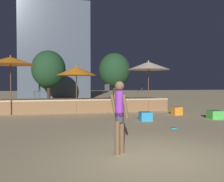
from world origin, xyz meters
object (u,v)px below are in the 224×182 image
object	(u,v)px
patio_umbrella_2	(10,61)
bistro_chair_0	(106,89)
cube_seat_1	(145,116)
person_1	(117,102)
cube_seat_2	(215,115)
person_0	(119,114)
bistro_chair_2	(38,90)
cube_seat_0	(177,111)
background_tree_2	(49,69)
bistro_chair_1	(141,89)
background_tree_0	(114,70)
background_tree_1	(49,77)
frisbee_disc	(174,128)
patio_umbrella_0	(76,71)
patio_umbrella_1	(148,66)

from	to	relation	value
patio_umbrella_2	bistro_chair_0	distance (m)	6.28
patio_umbrella_2	cube_seat_1	xyz separation A→B (m)	(6.52, -3.64, -2.79)
person_1	cube_seat_2	bearing A→B (deg)	73.38
person_0	bistro_chair_2	size ratio (longest dim) A/B	1.99
cube_seat_0	person_0	bearing A→B (deg)	-126.31
background_tree_2	bistro_chair_1	bearing A→B (deg)	-43.91
cube_seat_1	background_tree_0	size ratio (longest dim) A/B	0.13
bistro_chair_2	person_1	bearing A→B (deg)	12.70
person_1	background_tree_1	xyz separation A→B (m)	(-3.39, 15.89, 1.57)
background_tree_2	background_tree_1	bearing A→B (deg)	91.45
patio_umbrella_2	bistro_chair_2	bearing A→B (deg)	58.74
bistro_chair_2	background_tree_1	xyz separation A→B (m)	(0.38, 9.74, 1.14)
bistro_chair_1	bistro_chair_2	world-z (taller)	same
bistro_chair_1	background_tree_2	xyz separation A→B (m)	(-6.55, 6.31, 1.71)
cube_seat_0	person_1	size ratio (longest dim) A/B	0.31
person_1	bistro_chair_0	bearing A→B (deg)	153.91
frisbee_disc	background_tree_0	xyz separation A→B (m)	(0.63, 12.82, 2.92)
cube_seat_1	frisbee_disc	distance (m)	2.19
patio_umbrella_0	cube_seat_1	xyz separation A→B (m)	(2.91, -3.75, -2.28)
bistro_chair_2	cube_seat_0	bearing A→B (deg)	43.54
cube_seat_2	background_tree_2	bearing A→B (deg)	124.36
bistro_chair_2	background_tree_1	distance (m)	9.81
frisbee_disc	bistro_chair_0	bearing A→B (deg)	98.32
cube_seat_2	cube_seat_1	bearing A→B (deg)	178.78
person_0	background_tree_0	world-z (taller)	background_tree_0
patio_umbrella_1	cube_seat_2	bearing A→B (deg)	-61.77
patio_umbrella_1	person_0	xyz separation A→B (m)	(-4.12, -8.85, -1.88)
patio_umbrella_2	background_tree_0	size ratio (longest dim) A/B	0.74
patio_umbrella_0	bistro_chair_2	size ratio (longest dim) A/B	3.14
bistro_chair_0	background_tree_1	world-z (taller)	background_tree_1
patio_umbrella_0	frisbee_disc	distance (m)	7.19
bistro_chair_2	cube_seat_2	bearing A→B (deg)	37.45
bistro_chair_1	frisbee_disc	world-z (taller)	bistro_chair_1
cube_seat_1	cube_seat_2	xyz separation A→B (m)	(3.62, -0.08, -0.01)
bistro_chair_2	background_tree_0	bearing A→B (deg)	109.21
bistro_chair_0	bistro_chair_2	size ratio (longest dim) A/B	1.00
patio_umbrella_0	person_1	xyz separation A→B (m)	(1.47, -4.08, -1.56)
patio_umbrella_2	cube_seat_2	size ratio (longest dim) A/B	4.98
patio_umbrella_1	cube_seat_0	xyz separation A→B (m)	(0.93, -1.97, -2.65)
cube_seat_0	bistro_chair_0	bearing A→B (deg)	131.13
patio_umbrella_2	background_tree_1	xyz separation A→B (m)	(1.70, 11.91, -0.51)
bistro_chair_1	background_tree_1	size ratio (longest dim) A/B	0.23
bistro_chair_0	background_tree_0	world-z (taller)	background_tree_0
person_1	bistro_chair_1	distance (m)	6.99
patio_umbrella_2	person_0	size ratio (longest dim) A/B	1.84
background_tree_0	background_tree_2	size ratio (longest dim) A/B	0.95
cube_seat_0	bistro_chair_0	distance (m)	5.08
patio_umbrella_2	bistro_chair_1	xyz separation A→B (m)	(8.33, 2.20, -1.64)
person_1	patio_umbrella_1	bearing A→B (deg)	124.15
patio_umbrella_0	frisbee_disc	size ratio (longest dim) A/B	11.64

